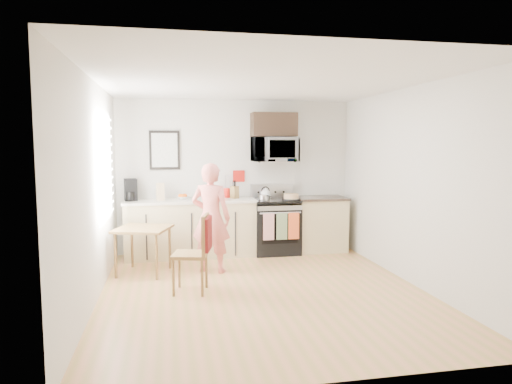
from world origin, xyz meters
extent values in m
plane|color=#AD8843|center=(0.00, 0.00, 0.00)|extent=(4.60, 4.60, 0.00)
cube|color=silver|center=(0.00, 2.30, 1.30)|extent=(4.00, 0.04, 2.60)
cube|color=silver|center=(0.00, -2.30, 1.30)|extent=(4.00, 0.04, 2.60)
cube|color=silver|center=(-2.00, 0.00, 1.30)|extent=(0.04, 4.60, 2.60)
cube|color=silver|center=(2.00, 0.00, 1.30)|extent=(0.04, 4.60, 2.60)
cube|color=silver|center=(0.00, 0.00, 2.60)|extent=(4.00, 4.60, 0.04)
cube|color=white|center=(-1.98, 0.80, 1.55)|extent=(0.02, 1.40, 1.50)
cube|color=white|center=(-1.97, 0.80, 1.55)|extent=(0.01, 1.30, 1.40)
cube|color=tan|center=(-0.80, 2.00, 0.45)|extent=(2.10, 0.60, 0.90)
cube|color=beige|center=(-0.80, 2.00, 0.92)|extent=(2.14, 0.64, 0.04)
cube|color=tan|center=(1.43, 2.00, 0.45)|extent=(0.84, 0.60, 0.90)
cube|color=black|center=(1.43, 2.00, 0.92)|extent=(0.88, 0.64, 0.04)
cube|color=black|center=(0.63, 1.97, 0.39)|extent=(0.76, 0.65, 0.77)
cube|color=black|center=(0.63, 1.66, 0.45)|extent=(0.61, 0.02, 0.45)
cube|color=#B2B2B7|center=(0.63, 1.66, 0.78)|extent=(0.74, 0.02, 0.14)
cylinder|color=#B2B2B7|center=(0.63, 1.61, 0.74)|extent=(0.68, 0.02, 0.02)
cube|color=black|center=(0.63, 1.97, 0.90)|extent=(0.76, 0.65, 0.04)
cube|color=#B2B2B7|center=(0.63, 2.25, 1.04)|extent=(0.76, 0.08, 0.24)
cube|color=silver|center=(0.43, 1.61, 0.52)|extent=(0.18, 0.02, 0.44)
cube|color=#657A51|center=(0.65, 1.61, 0.52)|extent=(0.18, 0.02, 0.44)
cube|color=#D2461F|center=(0.85, 1.61, 0.52)|extent=(0.18, 0.02, 0.44)
imported|color=#B2B2B7|center=(0.63, 2.08, 1.76)|extent=(0.76, 0.51, 0.42)
cube|color=black|center=(0.63, 2.12, 2.18)|extent=(0.76, 0.35, 0.40)
cube|color=black|center=(-1.20, 2.28, 1.75)|extent=(0.50, 0.03, 0.65)
cube|color=#ABAEA5|center=(-1.20, 2.26, 1.75)|extent=(0.42, 0.01, 0.56)
cube|color=#AE160E|center=(0.05, 2.28, 1.30)|extent=(0.20, 0.02, 0.20)
imported|color=#C03E34|center=(-0.56, 1.00, 0.79)|extent=(0.68, 0.58, 1.58)
cube|color=brown|center=(-1.52, 1.10, 0.65)|extent=(0.71, 0.71, 0.04)
cylinder|color=brown|center=(-1.88, 0.92, 0.31)|extent=(0.04, 0.04, 0.63)
cylinder|color=brown|center=(-1.33, 0.74, 0.31)|extent=(0.04, 0.04, 0.63)
cylinder|color=brown|center=(-1.70, 1.47, 0.31)|extent=(0.04, 0.04, 0.63)
cylinder|color=brown|center=(-1.15, 1.29, 0.31)|extent=(0.04, 0.04, 0.63)
cube|color=brown|center=(-0.90, 0.13, 0.48)|extent=(0.50, 0.50, 0.04)
cube|color=brown|center=(-0.71, 0.08, 0.73)|extent=(0.13, 0.41, 0.50)
cube|color=#520E0E|center=(-0.69, 0.08, 0.74)|extent=(0.14, 0.38, 0.41)
cylinder|color=brown|center=(-1.11, -0.01, 0.23)|extent=(0.03, 0.03, 0.45)
cylinder|color=brown|center=(-0.77, -0.09, 0.23)|extent=(0.03, 0.03, 0.45)
cylinder|color=brown|center=(-1.03, 0.34, 0.23)|extent=(0.03, 0.03, 0.45)
cylinder|color=brown|center=(-0.69, 0.26, 0.23)|extent=(0.03, 0.03, 0.45)
cube|color=brown|center=(-0.06, 2.07, 1.04)|extent=(0.15, 0.16, 0.21)
cylinder|color=#AE160E|center=(-0.16, 2.22, 1.02)|extent=(0.13, 0.13, 0.16)
imported|color=white|center=(-0.91, 2.11, 0.96)|extent=(0.22, 0.22, 0.05)
cube|color=#D5B27F|center=(-1.28, 2.04, 1.08)|extent=(0.14, 0.14, 0.28)
cube|color=black|center=(-1.75, 2.11, 1.12)|extent=(0.23, 0.27, 0.35)
cylinder|color=black|center=(-1.75, 2.00, 1.03)|extent=(0.13, 0.13, 0.13)
cube|color=#D1BA6D|center=(-0.45, 1.89, 0.99)|extent=(0.29, 0.17, 0.10)
cylinder|color=black|center=(0.86, 1.83, 0.93)|extent=(0.30, 0.30, 0.02)
cylinder|color=tan|center=(0.86, 1.83, 0.98)|extent=(0.25, 0.25, 0.08)
sphere|color=white|center=(0.47, 2.06, 1.01)|extent=(0.17, 0.17, 0.17)
cone|color=white|center=(0.47, 2.06, 1.09)|extent=(0.05, 0.05, 0.05)
torus|color=black|center=(0.47, 2.06, 1.06)|extent=(0.15, 0.02, 0.15)
cylinder|color=#B2B2B7|center=(0.41, 1.86, 0.97)|extent=(0.18, 0.18, 0.09)
cylinder|color=black|center=(0.45, 1.72, 1.01)|extent=(0.07, 0.16, 0.02)
camera|label=1|loc=(-1.15, -5.49, 1.83)|focal=32.00mm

